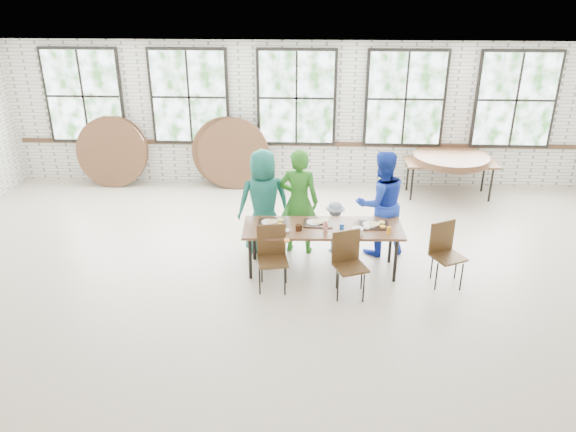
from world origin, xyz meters
name	(u,v)px	position (x,y,z in m)	size (l,w,h in m)	color
room	(296,100)	(0.00, 4.44, 1.83)	(12.00, 12.00, 12.00)	#C2B09A
dining_table	(323,230)	(0.51, 0.71, 0.69)	(2.42, 0.87, 0.74)	brown
chair_near_left	(272,252)	(-0.22, 0.22, 0.56)	(0.48, 0.47, 0.95)	#462E17
chair_near_right	(348,258)	(0.87, 0.08, 0.56)	(0.54, 0.53, 0.95)	#462E17
chair_spare	(445,248)	(2.30, 0.45, 0.56)	(0.56, 0.55, 0.95)	#462E17
adult_teal	(264,202)	(-0.43, 1.36, 0.86)	(0.84, 0.55, 1.73)	#1B6659
adult_green	(299,201)	(0.13, 1.36, 0.88)	(0.64, 0.42, 1.76)	#266A1C
toddler	(335,227)	(0.72, 1.36, 0.44)	(0.57, 0.33, 0.88)	#152642
adult_blue	(381,203)	(1.44, 1.36, 0.87)	(0.84, 0.66, 1.74)	#1935B2
storage_table	(450,164)	(3.12, 3.90, 0.69)	(1.81, 0.78, 0.74)	brown
tabletop_clutter	(331,226)	(0.63, 0.68, 0.77)	(1.98, 0.60, 0.11)	black
round_tops_stacked	(451,158)	(3.12, 3.90, 0.80)	(1.50, 1.50, 0.13)	brown
round_tops_leaning	(171,153)	(-2.63, 4.23, 0.74)	(4.08, 0.40, 1.49)	brown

